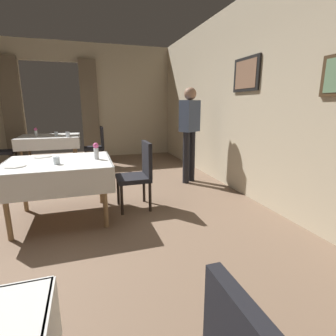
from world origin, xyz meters
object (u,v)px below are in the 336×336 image
(chair_far_right, at_px, (97,145))
(glass_far_c, at_px, (68,134))
(glass_mid_d, at_px, (57,161))
(dining_table_mid, at_px, (59,169))
(plate_mid_c, at_px, (15,166))
(flower_vase_far, at_px, (36,132))
(glass_far_b, at_px, (56,134))
(flower_vase_mid, at_px, (96,150))
(plate_mid_b, at_px, (43,156))
(dining_table_far, at_px, (50,140))
(person_waiter_by_doorway, at_px, (190,127))
(chair_mid_right, at_px, (139,172))

(chair_far_right, xyz_separation_m, glass_far_c, (-0.61, -0.26, 0.29))
(glass_far_c, bearing_deg, glass_mid_d, -89.38)
(glass_mid_d, bearing_deg, dining_table_mid, 91.48)
(plate_mid_c, distance_m, flower_vase_far, 3.13)
(glass_far_b, bearing_deg, flower_vase_mid, -75.72)
(plate_mid_b, relative_size, glass_far_b, 2.45)
(dining_table_far, relative_size, glass_mid_d, 14.64)
(glass_far_c, bearing_deg, plate_mid_b, -94.83)
(flower_vase_far, height_order, glass_far_b, flower_vase_far)
(dining_table_far, bearing_deg, chair_far_right, -4.92)
(chair_far_right, bearing_deg, glass_far_b, -177.54)
(chair_far_right, distance_m, person_waiter_by_doorway, 2.48)
(dining_table_mid, relative_size, dining_table_far, 0.98)
(glass_far_b, bearing_deg, glass_mid_d, -84.68)
(glass_far_c, xyz_separation_m, person_waiter_by_doorway, (2.17, -1.60, 0.22))
(chair_far_right, xyz_separation_m, glass_far_b, (-0.87, -0.04, 0.28))
(dining_table_mid, height_order, glass_mid_d, glass_mid_d)
(flower_vase_mid, bearing_deg, dining_table_mid, 177.71)
(dining_table_mid, height_order, glass_far_b, glass_far_b)
(dining_table_far, distance_m, plate_mid_b, 2.64)
(flower_vase_mid, bearing_deg, plate_mid_b, 151.31)
(glass_mid_d, xyz_separation_m, person_waiter_by_doorway, (2.14, 1.21, 0.23))
(dining_table_mid, distance_m, plate_mid_b, 0.42)
(dining_table_mid, xyz_separation_m, glass_far_c, (-0.03, 2.63, 0.15))
(plate_mid_c, xyz_separation_m, person_waiter_by_doorway, (2.57, 1.20, 0.27))
(flower_vase_mid, distance_m, person_waiter_by_doorway, 2.00)
(plate_mid_b, bearing_deg, chair_mid_right, -12.67)
(glass_mid_d, bearing_deg, plate_mid_c, 177.94)
(chair_mid_right, relative_size, flower_vase_far, 4.91)
(chair_mid_right, height_order, plate_mid_b, chair_mid_right)
(dining_table_mid, bearing_deg, dining_table_far, 98.25)
(chair_mid_right, height_order, glass_mid_d, chair_mid_right)
(flower_vase_far, bearing_deg, chair_far_right, -2.56)
(dining_table_far, height_order, chair_mid_right, chair_mid_right)
(plate_mid_b, relative_size, glass_far_c, 2.15)
(chair_far_right, height_order, glass_far_b, chair_far_right)
(flower_vase_mid, height_order, plate_mid_b, flower_vase_mid)
(chair_mid_right, bearing_deg, chair_far_right, 98.44)
(dining_table_mid, xyz_separation_m, dining_table_far, (-0.43, 2.98, 0.01))
(dining_table_mid, xyz_separation_m, flower_vase_mid, (0.45, -0.02, 0.21))
(plate_mid_b, distance_m, glass_far_b, 2.51)
(chair_mid_right, xyz_separation_m, glass_far_c, (-1.03, 2.56, 0.29))
(plate_mid_c, distance_m, glass_mid_d, 0.43)
(glass_far_b, height_order, person_waiter_by_doorway, person_waiter_by_doorway)
(glass_mid_d, distance_m, person_waiter_by_doorway, 2.47)
(chair_mid_right, xyz_separation_m, flower_vase_far, (-1.70, 2.87, 0.34))
(plate_mid_b, distance_m, flower_vase_far, 2.64)
(flower_vase_mid, xyz_separation_m, plate_mid_b, (-0.67, 0.37, -0.11))
(dining_table_mid, relative_size, chair_far_right, 1.34)
(flower_vase_mid, relative_size, plate_mid_b, 0.89)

